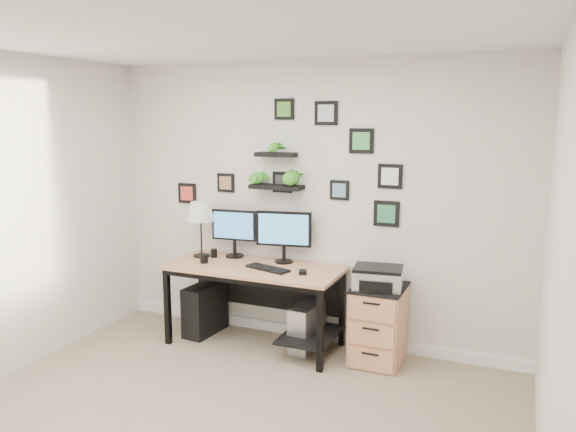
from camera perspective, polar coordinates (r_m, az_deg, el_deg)
The scene contains 14 objects.
room at distance 5.51m, azimuth 2.11°, elevation -11.70°, with size 4.00×4.00×4.00m.
desk at distance 5.18m, azimuth -2.91°, elevation -6.39°, with size 1.60×0.70×0.75m.
monitor_left at distance 5.42m, azimuth -5.50°, elevation -1.39°, with size 0.45×0.19×0.46m.
monitor_right at distance 5.18m, azimuth -0.44°, elevation -1.68°, with size 0.52×0.19×0.48m.
keyboard at distance 5.01m, azimuth -2.07°, elevation -5.35°, with size 0.42×0.13×0.02m, color black.
mouse at distance 4.88m, azimuth 1.52°, elevation -5.73°, with size 0.07×0.10×0.03m, color black.
table_lamp at distance 5.46m, azimuth -8.88°, elevation 0.33°, with size 0.26×0.26×0.54m.
mug at distance 5.29m, azimuth -8.52°, elevation -4.30°, with size 0.07×0.07×0.08m, color black.
pen_cup at distance 5.48m, azimuth -7.53°, elevation -3.76°, with size 0.06×0.06×0.08m, color black.
pc_tower_black at distance 5.61m, azimuth -8.42°, elevation -9.31°, with size 0.22×0.49×0.49m, color black.
pc_tower_grey at distance 5.18m, azimuth 1.92°, elevation -11.22°, with size 0.23×0.44×0.42m.
file_cabinet at distance 4.97m, azimuth 9.17°, elevation -10.78°, with size 0.43×0.53×0.67m.
printer at distance 4.79m, azimuth 9.13°, elevation -6.18°, with size 0.44×0.37×0.18m.
wall_decor at distance 5.16m, azimuth -0.15°, elevation 5.02°, with size 2.28×0.18×1.11m.
Camera 1 is at (1.82, -2.80, 2.09)m, focal length 35.00 mm.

